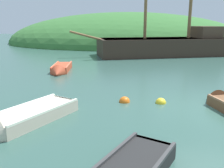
# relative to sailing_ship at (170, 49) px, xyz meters

# --- Properties ---
(ground_plane) EXTENTS (120.00, 120.00, 0.00)m
(ground_plane) POSITION_rel_sailing_ship_xyz_m (-0.35, -15.66, -0.61)
(ground_plane) COLOR #33564C
(shore_hill) EXTENTS (36.73, 24.63, 9.34)m
(shore_hill) POSITION_rel_sailing_ship_xyz_m (-5.04, 14.54, -0.61)
(shore_hill) COLOR #387033
(shore_hill) RESTS_ON ground
(sailing_ship) EXTENTS (16.05, 7.93, 12.81)m
(sailing_ship) POSITION_rel_sailing_ship_xyz_m (0.00, 0.00, 0.00)
(sailing_ship) COLOR #38281E
(sailing_ship) RESTS_ON ground
(rowboat_outer_left) EXTENTS (2.62, 3.76, 1.13)m
(rowboat_outer_left) POSITION_rel_sailing_ship_xyz_m (-6.51, -17.78, -0.48)
(rowboat_outer_left) COLOR beige
(rowboat_outer_left) RESTS_ON ground
(rowboat_near_dock) EXTENTS (1.45, 3.44, 0.95)m
(rowboat_near_dock) POSITION_rel_sailing_ship_xyz_m (-7.94, -9.34, -0.49)
(rowboat_near_dock) COLOR #C64C2D
(rowboat_near_dock) RESTS_ON ground
(buoy_orange) EXTENTS (0.44, 0.44, 0.44)m
(buoy_orange) POSITION_rel_sailing_ship_xyz_m (-3.48, -15.08, -0.61)
(buoy_orange) COLOR orange
(buoy_orange) RESTS_ON ground
(buoy_yellow) EXTENTS (0.42, 0.42, 0.42)m
(buoy_yellow) POSITION_rel_sailing_ship_xyz_m (-2.06, -15.06, -0.61)
(buoy_yellow) COLOR yellow
(buoy_yellow) RESTS_ON ground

